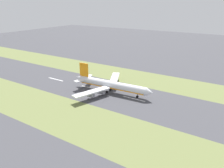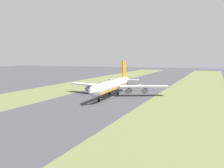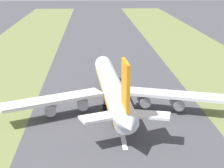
% 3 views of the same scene
% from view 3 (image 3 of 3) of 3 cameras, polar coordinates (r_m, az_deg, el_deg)
% --- Properties ---
extents(ground_plane, '(800.00, 800.00, 0.00)m').
position_cam_3_polar(ground_plane, '(110.67, 0.86, -3.95)').
color(ground_plane, '#424247').
extents(centreline_dash_mid, '(1.20, 18.00, 0.01)m').
position_cam_3_polar(centreline_dash_mid, '(95.29, 1.58, -7.55)').
color(centreline_dash_mid, silver).
rests_on(centreline_dash_mid, ground).
extents(centreline_dash_far, '(1.20, 18.00, 0.01)m').
position_cam_3_polar(centreline_dash_far, '(132.62, 0.15, -0.35)').
color(centreline_dash_far, silver).
rests_on(centreline_dash_far, ground).
extents(airplane_main_jet, '(64.01, 67.21, 20.20)m').
position_cam_3_polar(airplane_main_jet, '(109.88, 0.12, -0.78)').
color(airplane_main_jet, silver).
rests_on(airplane_main_jet, ground).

